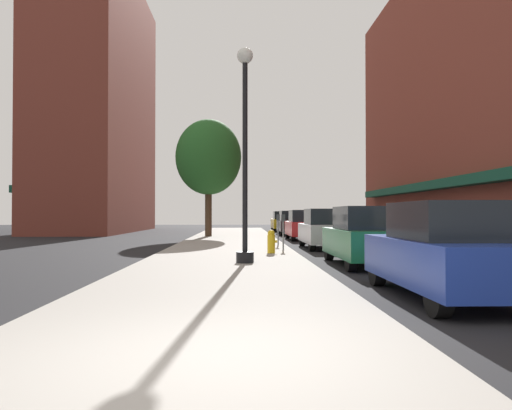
{
  "coord_description": "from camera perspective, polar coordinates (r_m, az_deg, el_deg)",
  "views": [
    {
      "loc": [
        0.46,
        -4.67,
        1.46
      ],
      "look_at": [
        1.21,
        20.46,
        1.89
      ],
      "focal_mm": 35.84,
      "sensor_mm": 36.0,
      "label": 1
    }
  ],
  "objects": [
    {
      "name": "tree_near",
      "position": [
        30.57,
        -5.32,
        5.31
      ],
      "size": [
        3.9,
        3.9,
        6.95
      ],
      "color": "#422D1E",
      "rests_on": "sidewalk_slab"
    },
    {
      "name": "parking_meter_far",
      "position": [
        19.13,
        3.06,
        -2.5
      ],
      "size": [
        0.14,
        0.09,
        1.31
      ],
      "color": "slate",
      "rests_on": "sidewalk_slab"
    },
    {
      "name": "car_silver",
      "position": [
        21.55,
        7.75,
        -2.7
      ],
      "size": [
        1.8,
        4.3,
        1.66
      ],
      "rotation": [
        0.0,
        0.0,
        0.02
      ],
      "color": "black",
      "rests_on": "ground"
    },
    {
      "name": "ground_plane",
      "position": [
        22.99,
        7.17,
        -4.61
      ],
      "size": [
        90.0,
        90.0,
        0.0
      ],
      "primitive_type": "plane",
      "color": "black"
    },
    {
      "name": "car_blue",
      "position": [
        9.35,
        20.63,
        -4.89
      ],
      "size": [
        1.8,
        4.3,
        1.66
      ],
      "rotation": [
        0.0,
        0.0,
        -0.01
      ],
      "color": "black",
      "rests_on": "ground"
    },
    {
      "name": "car_yellow",
      "position": [
        42.81,
        3.02,
        -1.85
      ],
      "size": [
        1.8,
        4.3,
        1.66
      ],
      "rotation": [
        0.0,
        0.0,
        0.02
      ],
      "color": "black",
      "rests_on": "ground"
    },
    {
      "name": "building_far_background",
      "position": [
        44.1,
        -17.06,
        10.54
      ],
      "size": [
        6.8,
        18.0,
        20.5
      ],
      "color": "brown",
      "rests_on": "ground"
    },
    {
      "name": "sidewalk_slab",
      "position": [
        23.71,
        -2.83,
        -4.36
      ],
      "size": [
        4.8,
        50.0,
        0.12
      ],
      "primitive_type": "cube",
      "color": "gray",
      "rests_on": "ground"
    },
    {
      "name": "lamppost",
      "position": [
        14.04,
        -1.23,
        6.16
      ],
      "size": [
        0.48,
        0.48,
        5.9
      ],
      "color": "black",
      "rests_on": "sidewalk_slab"
    },
    {
      "name": "car_green",
      "position": [
        14.72,
        12.23,
        -3.48
      ],
      "size": [
        1.8,
        4.3,
        1.66
      ],
      "rotation": [
        0.0,
        0.0,
        -0.01
      ],
      "color": "black",
      "rests_on": "ground"
    },
    {
      "name": "fire_hydrant",
      "position": [
        17.35,
        1.72,
        -4.08
      ],
      "size": [
        0.33,
        0.26,
        0.79
      ],
      "color": "gold",
      "rests_on": "sidewalk_slab"
    },
    {
      "name": "parking_meter_near",
      "position": [
        21.72,
        2.48,
        -2.32
      ],
      "size": [
        0.14,
        0.09,
        1.31
      ],
      "color": "slate",
      "rests_on": "sidewalk_slab"
    },
    {
      "name": "car_red",
      "position": [
        28.59,
        5.4,
        -2.28
      ],
      "size": [
        1.8,
        4.3,
        1.66
      ],
      "rotation": [
        0.0,
        0.0,
        -0.01
      ],
      "color": "black",
      "rests_on": "ground"
    },
    {
      "name": "car_black",
      "position": [
        35.59,
        3.99,
        -2.02
      ],
      "size": [
        1.8,
        4.3,
        1.66
      ],
      "rotation": [
        0.0,
        0.0,
        -0.03
      ],
      "color": "black",
      "rests_on": "ground"
    }
  ]
}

